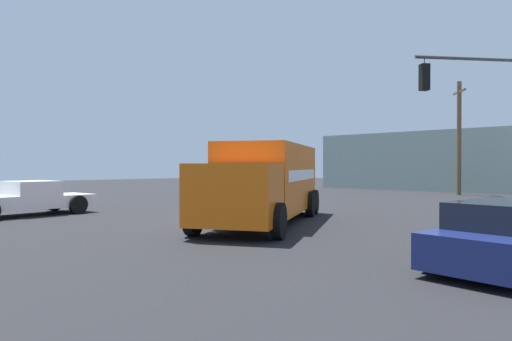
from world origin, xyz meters
TOP-DOWN VIEW (x-y plane):
  - ground_plane at (0.00, 0.00)m, footprint 100.00×100.00m
  - delivery_truck at (1.30, -0.11)m, footprint 6.30×8.53m
  - traffic_light_primary at (6.83, 6.58)m, footprint 3.10×4.00m
  - pickup_white at (-7.15, -5.13)m, footprint 2.63×5.36m
  - sedan_navy at (9.64, -2.08)m, footprint 2.31×4.43m
  - utility_pole at (0.26, 20.43)m, footprint 1.49×1.77m
  - building_backdrop at (-1.80, 26.14)m, footprint 22.71×6.00m

SIDE VIEW (x-z plane):
  - ground_plane at x=0.00m, z-range 0.00..0.00m
  - sedan_navy at x=9.64m, z-range -0.03..1.28m
  - pickup_white at x=-7.15m, z-range 0.04..1.42m
  - delivery_truck at x=1.30m, z-range 0.08..2.82m
  - building_backdrop at x=-1.80m, z-range 0.00..4.78m
  - utility_pole at x=0.26m, z-range 0.14..7.92m
  - traffic_light_primary at x=6.83m, z-range 1.13..7.14m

